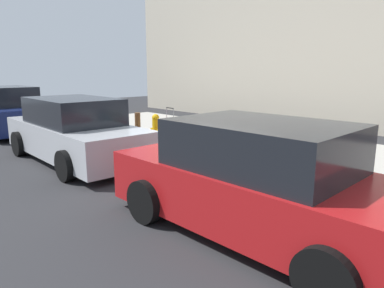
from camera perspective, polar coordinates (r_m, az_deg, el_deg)
ground_plane at (r=8.02m, az=2.14°, el=-3.95°), size 40.00×40.00×0.00m
sidewalk_curb at (r=9.89m, az=12.35°, el=-0.77°), size 18.00×5.00×0.14m
building_facade_sidewalk_side at (r=15.39m, az=27.12°, el=18.87°), size 24.00×3.00×8.79m
suitcase_black_0 at (r=6.77m, az=24.23°, el=-3.57°), size 0.40×0.27×0.99m
suitcase_teal_1 at (r=6.93m, az=20.36°, el=-3.58°), size 0.44×0.19×0.62m
suitcase_olive_2 at (r=7.17m, az=16.65°, el=-2.20°), size 0.51×0.22×0.92m
suitcase_red_3 at (r=7.51m, az=13.49°, el=-2.26°), size 0.39×0.27×0.78m
suitcase_silver_4 at (r=7.74m, az=10.69°, el=-1.33°), size 0.39×0.20×0.67m
suitcase_navy_5 at (r=7.98m, az=7.86°, el=-0.54°), size 0.43×0.24×0.90m
suitcase_maroon_6 at (r=8.29m, az=4.87°, el=0.05°), size 0.51×0.25×0.99m
suitcase_black_7 at (r=8.65m, az=2.49°, el=0.78°), size 0.40×0.26×1.00m
suitcase_teal_8 at (r=8.93m, az=0.17°, el=0.59°), size 0.35×0.23×0.85m
suitcase_olive_9 at (r=9.27m, az=-1.63°, el=0.72°), size 0.41×0.23×0.75m
suitcase_red_10 at (r=9.58m, az=-3.54°, el=1.87°), size 0.38×0.23×1.08m
fire_hydrant at (r=10.19m, az=-5.91°, el=2.68°), size 0.39×0.21×0.82m
bollard_post at (r=10.66m, az=-8.81°, el=2.88°), size 0.17×0.17×0.82m
parked_car_red_0 at (r=4.76m, az=10.89°, el=-6.16°), size 4.41×2.01×1.54m
parked_car_silver_1 at (r=9.02m, az=-18.57°, el=1.93°), size 4.75×2.01×1.54m
parked_car_navy_2 at (r=14.13m, az=-28.08°, el=4.69°), size 4.38×2.11×1.64m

